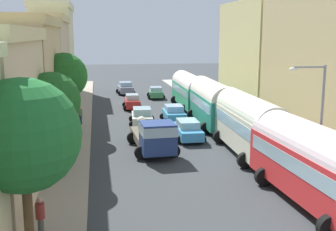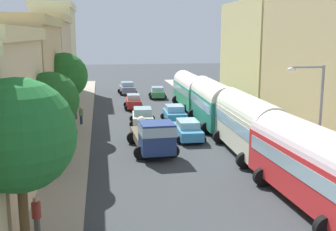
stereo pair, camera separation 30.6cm
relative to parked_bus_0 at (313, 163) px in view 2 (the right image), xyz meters
name	(u,v)px [view 2 (the right image)]	position (x,y,z in m)	size (l,w,h in m)	color
ground_plane	(157,122)	(-4.60, 20.50, -2.18)	(154.00, 154.00, 0.00)	#34383B
sidewalk_left	(78,124)	(-11.85, 20.50, -2.11)	(2.50, 70.00, 0.14)	gray
sidewalk_right	(232,119)	(2.65, 20.50, -2.11)	(2.50, 70.00, 0.14)	#ACA59A
building_left_2	(23,80)	(-15.49, 15.43, 2.50)	(5.25, 12.65, 9.31)	tan
building_left_3	(40,64)	(-15.96, 28.24, 2.84)	(6.29, 12.38, 9.99)	tan
building_left_4	(56,50)	(-15.43, 40.16, 3.85)	(5.13, 10.98, 11.99)	beige
building_right_2	(262,58)	(6.51, 23.16, 3.48)	(5.22, 12.06, 11.32)	tan
parked_bus_0	(313,163)	(0.00, 0.00, 0.00)	(3.46, 9.93, 3.95)	red
parked_bus_1	(247,122)	(0.00, 9.00, 0.08)	(3.38, 9.71, 4.07)	beige
parked_bus_2	(212,101)	(0.00, 18.00, 0.05)	(3.54, 9.77, 4.06)	#298B6E
parked_bus_3	(191,90)	(0.00, 27.00, -0.06)	(3.30, 9.97, 3.84)	#2E9965
cargo_truck_0	(154,135)	(-6.24, 10.14, -0.90)	(3.26, 6.91, 2.44)	navy
car_0	(143,116)	(-6.05, 19.67, -1.42)	(2.56, 4.16, 1.53)	silver
car_1	(133,102)	(-6.24, 27.83, -1.37)	(2.14, 3.68, 1.63)	red
car_2	(127,88)	(-6.17, 39.50, -1.35)	(2.56, 3.83, 1.68)	gray
car_3	(188,130)	(-3.12, 13.69, -1.42)	(2.38, 4.42, 1.52)	#3D8EC6
car_4	(175,113)	(-2.97, 20.39, -1.40)	(2.42, 3.86, 1.57)	#3E95C3
car_5	(157,92)	(-2.58, 35.16, -1.44)	(2.38, 3.77, 1.46)	#468C57
pedestrian_0	(37,216)	(-12.33, -1.46, -1.11)	(0.48, 0.48, 1.87)	#4A4D44
pedestrian_2	(81,115)	(-11.53, 20.07, -1.19)	(0.52, 0.52, 1.75)	#1D3047
pedestrian_3	(76,110)	(-12.11, 22.56, -1.21)	(0.44, 0.44, 1.70)	#444A47
streetlamp_near	(315,113)	(1.60, 3.03, 1.74)	(2.09, 0.28, 6.49)	gray
roadside_tree_0	(18,136)	(-12.50, -3.00, 2.53)	(3.94, 3.94, 6.70)	brown
roadside_tree_1	(51,101)	(-12.50, 6.52, 2.24)	(3.20, 3.20, 6.05)	brown
roadside_tree_2	(64,76)	(-12.50, 16.28, 2.66)	(3.64, 3.64, 6.69)	brown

